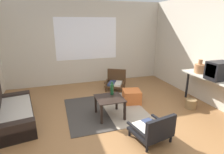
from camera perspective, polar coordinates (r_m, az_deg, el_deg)
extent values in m
plane|color=olive|center=(3.83, 1.41, -15.19)|extent=(7.80, 7.80, 0.00)
cube|color=beige|center=(6.25, -7.95, 10.44)|extent=(5.60, 0.12, 2.70)
cube|color=white|center=(6.18, -7.90, 11.79)|extent=(2.03, 0.01, 1.36)
cube|color=beige|center=(5.08, 30.10, 6.87)|extent=(0.12, 6.60, 2.70)
cube|color=#38332D|center=(4.38, -7.96, -10.92)|extent=(0.90, 1.81, 0.01)
cube|color=gray|center=(4.59, 3.36, -9.38)|extent=(0.90, 1.81, 0.01)
cube|color=black|center=(4.43, -28.18, -11.00)|extent=(0.99, 1.80, 0.23)
cube|color=#B2A899|center=(4.36, -28.08, -9.04)|extent=(0.86, 1.60, 0.10)
cube|color=black|center=(5.10, -28.27, -6.52)|extent=(0.75, 0.29, 0.37)
cube|color=black|center=(3.72, -28.36, -15.14)|extent=(0.75, 0.29, 0.37)
cube|color=black|center=(4.00, -0.76, -6.65)|extent=(0.59, 0.60, 0.02)
cube|color=black|center=(4.26, -5.13, -8.47)|extent=(0.04, 0.04, 0.43)
cube|color=black|center=(4.39, 1.44, -7.62)|extent=(0.04, 0.04, 0.43)
cube|color=black|center=(3.81, -3.31, -11.71)|extent=(0.04, 0.04, 0.43)
cube|color=black|center=(3.95, 4.00, -10.61)|extent=(0.04, 0.04, 0.43)
cylinder|color=#472D19|center=(5.46, 3.22, -4.30)|extent=(0.04, 0.04, 0.13)
cylinder|color=#472D19|center=(5.54, -1.96, -3.93)|extent=(0.04, 0.04, 0.13)
cylinder|color=#472D19|center=(5.87, 3.84, -2.74)|extent=(0.04, 0.04, 0.13)
cylinder|color=#472D19|center=(5.95, -0.97, -2.43)|extent=(0.04, 0.04, 0.13)
cube|color=#472D19|center=(5.67, 1.03, -2.46)|extent=(0.77, 0.75, 0.05)
cube|color=beige|center=(5.62, 2.03, -2.06)|extent=(0.40, 0.50, 0.06)
cube|color=#2D3856|center=(5.65, -0.02, -1.93)|extent=(0.40, 0.50, 0.06)
cube|color=#472D19|center=(5.82, 1.46, 0.46)|extent=(0.54, 0.35, 0.42)
cube|color=#472D19|center=(5.59, 3.78, -1.52)|extent=(0.30, 0.48, 0.04)
cube|color=#472D19|center=(5.68, -1.66, -1.19)|extent=(0.30, 0.48, 0.04)
cylinder|color=black|center=(3.55, 5.51, -16.97)|extent=(0.04, 0.04, 0.13)
cylinder|color=black|center=(3.83, 12.34, -14.51)|extent=(0.04, 0.04, 0.13)
cylinder|color=black|center=(3.23, 10.88, -21.11)|extent=(0.04, 0.04, 0.13)
cylinder|color=black|center=(3.54, 17.91, -17.90)|extent=(0.04, 0.04, 0.13)
cube|color=black|center=(3.47, 11.78, -16.30)|extent=(0.71, 0.69, 0.05)
cube|color=silver|center=(3.40, 10.17, -15.93)|extent=(0.30, 0.55, 0.06)
cube|color=#2D3856|center=(3.52, 12.99, -14.86)|extent=(0.30, 0.55, 0.06)
cube|color=black|center=(3.21, 15.12, -15.24)|extent=(0.62, 0.19, 0.37)
cube|color=black|center=(3.26, 7.90, -16.15)|extent=(0.15, 0.58, 0.04)
cube|color=black|center=(3.59, 15.48, -13.30)|extent=(0.15, 0.58, 0.04)
cube|color=#D1662D|center=(4.81, 6.17, -6.07)|extent=(0.53, 0.53, 0.34)
cube|color=beige|center=(4.78, 29.14, -0.48)|extent=(0.41, 1.73, 0.04)
cylinder|color=black|center=(5.44, 22.51, -2.14)|extent=(0.06, 0.06, 0.76)
cube|color=black|center=(4.65, 30.54, 1.71)|extent=(0.50, 0.35, 0.40)
cube|color=black|center=(4.47, 28.49, 1.75)|extent=(0.01, 0.27, 0.28)
cylinder|color=#A87047|center=(5.05, 25.71, 2.37)|extent=(0.25, 0.25, 0.22)
cylinder|color=#A87047|center=(5.02, 25.96, 4.26)|extent=(0.10, 0.10, 0.12)
cylinder|color=#194723|center=(4.13, 0.01, -3.90)|extent=(0.08, 0.08, 0.24)
cylinder|color=#194723|center=(4.08, 0.01, -1.90)|extent=(0.03, 0.03, 0.06)
cylinder|color=olive|center=(4.90, 23.40, -7.71)|extent=(0.26, 0.26, 0.23)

